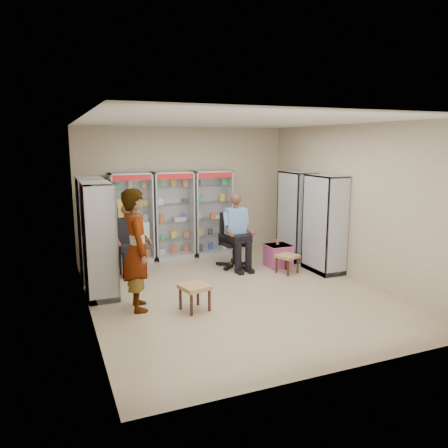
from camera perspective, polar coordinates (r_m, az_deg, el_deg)
name	(u,v)px	position (r m, az deg, el deg)	size (l,w,h in m)	color
floor	(235,292)	(7.95, 1.39, -8.87)	(6.00, 6.00, 0.00)	tan
room_shell	(235,183)	(7.52, 1.46, 5.41)	(5.02, 6.02, 3.01)	#B9AB89
cabinet_back_left	(132,218)	(9.88, -11.95, 0.77)	(0.90, 0.50, 2.00)	#B2B5BA
cabinet_back_mid	(173,215)	(10.09, -6.64, 1.13)	(0.90, 0.50, 2.00)	#9FA1A6
cabinet_back_right	(212,213)	(10.38, -1.59, 1.46)	(0.90, 0.50, 2.00)	silver
cabinet_right_far	(296,216)	(10.09, 9.41, 1.06)	(0.50, 0.90, 2.00)	#9E9FA4
cabinet_right_near	(325,224)	(9.18, 13.00, -0.01)	(0.50, 0.90, 2.00)	#9DA0A4
cabinet_left_far	(93,229)	(8.85, -16.78, -0.59)	(0.50, 0.90, 2.00)	silver
cabinet_left_near	(99,240)	(7.78, -15.97, -2.06)	(0.50, 0.90, 2.00)	#A0A1A7
wooden_chair	(127,250)	(9.24, -12.53, -3.29)	(0.42, 0.42, 0.94)	black
seated_customer	(127,241)	(9.15, -12.52, -2.15)	(0.44, 0.60, 1.34)	black
office_chair	(234,240)	(9.36, 1.36, -2.12)	(0.64, 0.64, 1.17)	black
seated_shopkeeper	(235,233)	(9.28, 1.48, -1.22)	(0.49, 0.68, 1.49)	#6DA8D7
pink_trunk	(278,256)	(9.54, 7.10, -4.11)	(0.49, 0.48, 0.48)	#AF467C
tea_glass	(278,242)	(9.51, 7.01, -2.37)	(0.07, 0.07, 0.10)	#5C2307
woven_stool_a	(287,264)	(9.09, 8.25, -5.17)	(0.39, 0.39, 0.39)	#AE7B49
woven_stool_b	(195,298)	(7.08, -3.84, -9.57)	(0.42, 0.42, 0.42)	#9E8442
standing_man	(137,250)	(7.05, -11.30, -3.33)	(0.71, 0.47, 1.96)	gray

